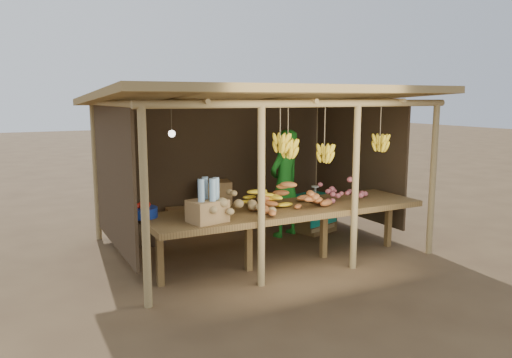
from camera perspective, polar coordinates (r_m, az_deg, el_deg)
name	(u,v)px	position (r m, az deg, el deg)	size (l,w,h in m)	color
ground	(256,246)	(7.81, 0.00, -7.63)	(60.00, 60.00, 0.00)	brown
stall_structure	(258,121)	(7.50, 0.21, 6.59)	(4.70, 3.50, 2.43)	#9A804F
counter	(288,212)	(6.81, 3.66, -3.73)	(3.90, 1.05, 0.80)	brown
potato_heap	(227,202)	(6.24, -3.32, -2.62)	(1.12, 0.67, 0.37)	#997F4F
sweet_potato_heap	(293,196)	(6.65, 4.25, -1.94)	(1.01, 0.61, 0.36)	#BF6A31
onion_heap	(340,187)	(7.37, 9.62, -0.95)	(0.87, 0.52, 0.36)	#AA535A
banana_pile	(259,195)	(6.69, 0.35, -1.88)	(0.67, 0.40, 0.35)	yellow
tomato_basin	(143,211)	(6.36, -12.77, -3.62)	(0.36, 0.36, 0.19)	navy
bottle_box	(207,205)	(5.98, -5.59, -2.98)	(0.49, 0.42, 0.54)	#9D7646
vendor	(285,183)	(8.20, 3.31, -0.49)	(0.64, 0.42, 1.76)	#19701C
tarp_crate	(314,212)	(8.61, 6.67, -3.77)	(0.83, 0.77, 0.82)	brown
carton_stack	(205,210)	(8.59, -5.89, -3.56)	(1.15, 0.48, 0.84)	#9D7646
burlap_sacks	(142,231)	(7.93, -12.87, -5.80)	(0.78, 0.41, 0.55)	#402F1E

